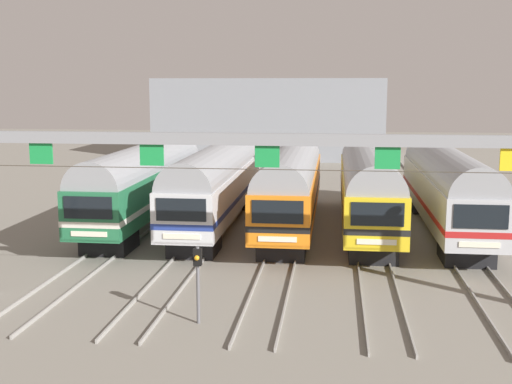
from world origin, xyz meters
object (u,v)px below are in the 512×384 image
at_px(commuter_train_silver, 217,181).
at_px(yard_signal_mast, 198,270).
at_px(commuter_train_green, 144,180).
at_px(commuter_train_stainless, 446,185).
at_px(commuter_train_yellow, 368,184).
at_px(commuter_train_orange, 291,182).
at_px(catenary_gantry, 267,166).

bearing_deg(commuter_train_silver, yard_signal_mast, -82.19).
distance_m(commuter_train_green, commuter_train_stainless, 17.28).
bearing_deg(yard_signal_mast, commuter_train_green, 112.35).
bearing_deg(commuter_train_yellow, commuter_train_orange, 179.94).
height_order(commuter_train_orange, catenary_gantry, catenary_gantry).
xyz_separation_m(commuter_train_yellow, catenary_gantry, (-4.32, -13.49, 2.58)).
distance_m(commuter_train_yellow, yard_signal_mast, 17.05).
bearing_deg(commuter_train_yellow, commuter_train_stainless, 0.06).
distance_m(commuter_train_silver, commuter_train_stainless, 12.96).
distance_m(commuter_train_green, commuter_train_silver, 4.32).
bearing_deg(commuter_train_green, commuter_train_silver, 0.00).
distance_m(commuter_train_green, commuter_train_yellow, 12.96).
xyz_separation_m(commuter_train_orange, commuter_train_stainless, (8.64, 0.00, 0.00)).
xyz_separation_m(commuter_train_orange, catenary_gantry, (-0.00, -13.50, 2.58)).
xyz_separation_m(commuter_train_stainless, yard_signal_mast, (-10.80, -15.76, -0.77)).
xyz_separation_m(commuter_train_yellow, yard_signal_mast, (-6.48, -15.75, -0.77)).
bearing_deg(commuter_train_yellow, catenary_gantry, -107.75).
xyz_separation_m(commuter_train_green, commuter_train_stainless, (17.28, 0.00, 0.00)).
bearing_deg(commuter_train_silver, catenary_gantry, -72.26).
distance_m(commuter_train_silver, yard_signal_mast, 15.92).
bearing_deg(commuter_train_stainless, yard_signal_mast, -124.43).
xyz_separation_m(commuter_train_orange, commuter_train_yellow, (4.32, -0.00, -0.00)).
bearing_deg(commuter_train_orange, yard_signal_mast, -97.81).
bearing_deg(yard_signal_mast, commuter_train_orange, 82.19).
xyz_separation_m(commuter_train_green, commuter_train_silver, (4.32, 0.00, 0.00)).
relative_size(commuter_train_silver, yard_signal_mast, 6.62).
bearing_deg(commuter_train_silver, commuter_train_stainless, 0.00).
xyz_separation_m(commuter_train_yellow, commuter_train_stainless, (4.32, 0.00, 0.00)).
height_order(commuter_train_silver, commuter_train_stainless, same).
bearing_deg(commuter_train_orange, commuter_train_stainless, 0.00).
height_order(commuter_train_green, yard_signal_mast, commuter_train_green).
bearing_deg(commuter_train_stainless, commuter_train_green, 180.00).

